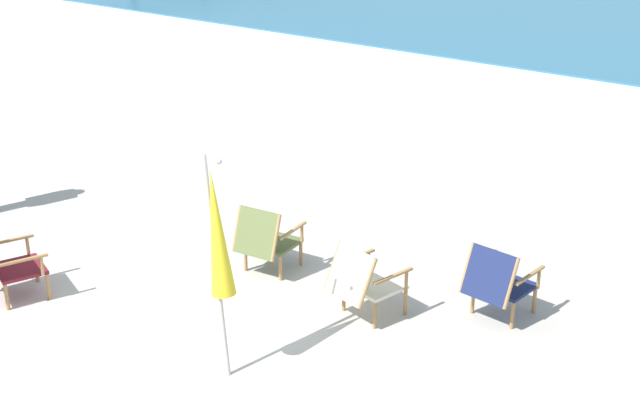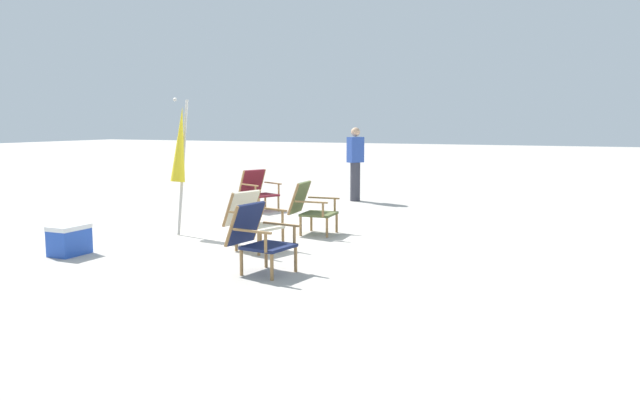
% 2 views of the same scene
% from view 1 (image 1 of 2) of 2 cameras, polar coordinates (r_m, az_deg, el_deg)
% --- Properties ---
extents(ground_plane, '(80.00, 80.00, 0.00)m').
position_cam_1_polar(ground_plane, '(9.29, -8.14, -7.50)').
color(ground_plane, '#B2AAA0').
extents(surf_band, '(80.00, 1.10, 0.06)m').
position_cam_1_polar(surf_band, '(18.35, 16.00, 7.20)').
color(surf_band, white).
rests_on(surf_band, ground).
extents(beach_chair_mid_center, '(0.66, 0.76, 0.81)m').
position_cam_1_polar(beach_chair_mid_center, '(9.17, 11.31, -5.10)').
color(beach_chair_mid_center, '#19234C').
rests_on(beach_chair_mid_center, ground).
extents(beach_chair_front_left, '(0.64, 0.72, 0.82)m').
position_cam_1_polar(beach_chair_front_left, '(9.92, -3.51, -2.46)').
color(beach_chair_front_left, '#515B33').
rests_on(beach_chair_front_left, ground).
extents(beach_chair_front_right, '(0.81, 0.87, 0.81)m').
position_cam_1_polar(beach_chair_front_right, '(9.93, -19.59, -3.80)').
color(beach_chair_front_right, maroon).
rests_on(beach_chair_front_right, ground).
extents(beach_chair_far_center, '(0.74, 0.84, 0.80)m').
position_cam_1_polar(beach_chair_far_center, '(9.03, 2.81, -5.15)').
color(beach_chair_far_center, beige).
rests_on(beach_chair_far_center, ground).
extents(umbrella_furled_yellow, '(0.39, 0.30, 2.12)m').
position_cam_1_polar(umbrella_furled_yellow, '(7.76, -6.60, -2.23)').
color(umbrella_furled_yellow, '#B7B2A8').
rests_on(umbrella_furled_yellow, ground).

